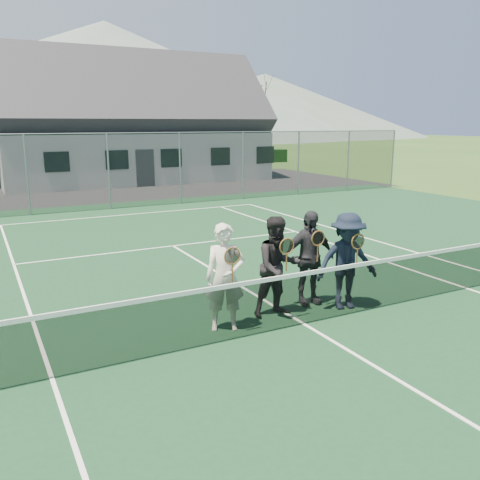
{
  "coord_description": "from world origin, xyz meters",
  "views": [
    {
      "loc": [
        -4.78,
        -6.71,
        3.4
      ],
      "look_at": [
        -0.45,
        1.5,
        1.25
      ],
      "focal_mm": 38.0,
      "sensor_mm": 36.0,
      "label": 1
    }
  ],
  "objects_px": {
    "player_a": "(225,277)",
    "clubhouse": "(131,112)",
    "player_c": "(309,258)",
    "player_d": "(347,261)",
    "tennis_net": "(305,296)",
    "player_b": "(278,267)"
  },
  "relations": [
    {
      "from": "player_a",
      "to": "clubhouse",
      "type": "bearing_deg",
      "value": 77.35
    },
    {
      "from": "clubhouse",
      "to": "player_b",
      "type": "xyz_separation_m",
      "value": [
        -4.17,
        -23.4,
        -3.07
      ]
    },
    {
      "from": "clubhouse",
      "to": "player_a",
      "type": "distance_m",
      "value": 24.32
    },
    {
      "from": "player_a",
      "to": "player_d",
      "type": "relative_size",
      "value": 1.0
    },
    {
      "from": "tennis_net",
      "to": "clubhouse",
      "type": "height_order",
      "value": "clubhouse"
    },
    {
      "from": "clubhouse",
      "to": "player_a",
      "type": "relative_size",
      "value": 8.67
    },
    {
      "from": "tennis_net",
      "to": "player_b",
      "type": "bearing_deg",
      "value": 106.07
    },
    {
      "from": "clubhouse",
      "to": "player_d",
      "type": "xyz_separation_m",
      "value": [
        -2.86,
        -23.68,
        -3.07
      ]
    },
    {
      "from": "tennis_net",
      "to": "player_d",
      "type": "bearing_deg",
      "value": 15.49
    },
    {
      "from": "tennis_net",
      "to": "clubhouse",
      "type": "distance_m",
      "value": 24.57
    },
    {
      "from": "player_a",
      "to": "player_b",
      "type": "xyz_separation_m",
      "value": [
        1.11,
        0.14,
        -0.0
      ]
    },
    {
      "from": "player_c",
      "to": "tennis_net",
      "type": "bearing_deg",
      "value": -128.13
    },
    {
      "from": "player_d",
      "to": "player_b",
      "type": "bearing_deg",
      "value": 167.88
    },
    {
      "from": "player_d",
      "to": "player_c",
      "type": "bearing_deg",
      "value": 131.66
    },
    {
      "from": "player_c",
      "to": "player_d",
      "type": "xyz_separation_m",
      "value": [
        0.47,
        -0.53,
        -0.0
      ]
    },
    {
      "from": "tennis_net",
      "to": "clubhouse",
      "type": "bearing_deg",
      "value": 80.54
    },
    {
      "from": "tennis_net",
      "to": "player_a",
      "type": "relative_size",
      "value": 6.49
    },
    {
      "from": "player_c",
      "to": "player_d",
      "type": "relative_size",
      "value": 1.0
    },
    {
      "from": "tennis_net",
      "to": "player_b",
      "type": "distance_m",
      "value": 0.73
    },
    {
      "from": "player_a",
      "to": "player_c",
      "type": "bearing_deg",
      "value": 11.37
    },
    {
      "from": "player_a",
      "to": "player_c",
      "type": "xyz_separation_m",
      "value": [
        1.95,
        0.39,
        -0.0
      ]
    },
    {
      "from": "tennis_net",
      "to": "player_c",
      "type": "distance_m",
      "value": 1.15
    }
  ]
}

